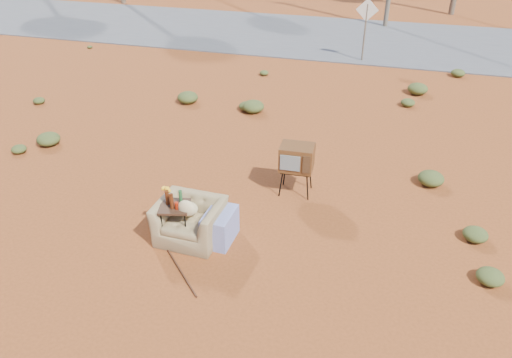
# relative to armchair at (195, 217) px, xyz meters

# --- Properties ---
(ground) EXTENTS (140.00, 140.00, 0.00)m
(ground) POSITION_rel_armchair_xyz_m (0.31, -0.48, -0.46)
(ground) COLOR brown
(ground) RESTS_ON ground
(highway) EXTENTS (140.00, 7.00, 0.04)m
(highway) POSITION_rel_armchair_xyz_m (0.31, 14.52, -0.44)
(highway) COLOR #565659
(highway) RESTS_ON ground
(armchair) EXTENTS (1.35, 0.85, 0.99)m
(armchair) POSITION_rel_armchair_xyz_m (0.00, 0.00, 0.00)
(armchair) COLOR olive
(armchair) RESTS_ON ground
(tv_unit) EXTENTS (0.69, 0.56, 1.07)m
(tv_unit) POSITION_rel_armchair_xyz_m (1.38, 2.03, 0.33)
(tv_unit) COLOR black
(tv_unit) RESTS_ON ground
(side_table) EXTENTS (0.62, 0.62, 1.02)m
(side_table) POSITION_rel_armchair_xyz_m (-0.35, -0.12, 0.29)
(side_table) COLOR #382314
(side_table) RESTS_ON ground
(rusty_bar) EXTENTS (0.98, 1.00, 0.04)m
(rusty_bar) POSITION_rel_armchair_xyz_m (0.09, -0.93, -0.44)
(rusty_bar) COLOR #492513
(rusty_bar) RESTS_ON ground
(road_sign) EXTENTS (0.78, 0.06, 2.19)m
(road_sign) POSITION_rel_armchair_xyz_m (1.81, 11.52, 1.04)
(road_sign) COLOR brown
(road_sign) RESTS_ON ground
(scrub_patch) EXTENTS (17.49, 8.07, 0.33)m
(scrub_patch) POSITION_rel_armchair_xyz_m (-0.51, 3.93, -0.32)
(scrub_patch) COLOR #3E4920
(scrub_patch) RESTS_ON ground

